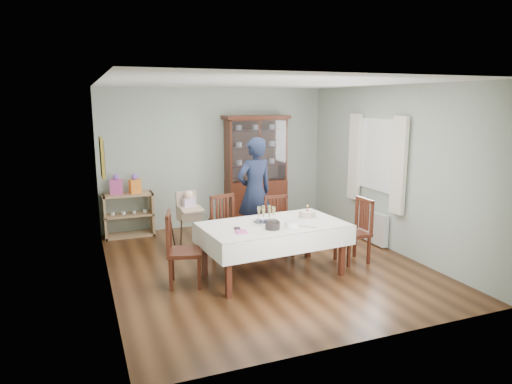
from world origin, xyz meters
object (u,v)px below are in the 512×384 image
birthday_cake (307,214)px  gift_bag_pink (116,185)px  chair_end_right (353,243)px  high_chair (190,229)px  china_cabinet (256,169)px  chair_end_left (184,264)px  woman (255,192)px  champagne_tray (266,218)px  sideboard (129,215)px  gift_bag_orange (135,185)px  chair_far_left (229,241)px  chair_far_right (279,237)px  dining_table (273,249)px

birthday_cake → gift_bag_pink: gift_bag_pink is taller
chair_end_right → high_chair: size_ratio=0.95×
china_cabinet → chair_end_left: china_cabinet is taller
woman → champagne_tray: bearing=64.0°
sideboard → chair_end_left: (0.43, -2.63, -0.10)m
champagne_tray → gift_bag_orange: (-1.49, 2.63, 0.13)m
birthday_cake → gift_bag_orange: 3.38m
high_chair → gift_bag_pink: 1.74m
chair_far_left → chair_end_left: chair_far_left is taller
chair_far_right → chair_end_right: 1.18m
chair_far_left → chair_end_left: (-0.87, -0.72, -0.00)m
china_cabinet → high_chair: 2.24m
china_cabinet → chair_end_left: (-2.07, -2.61, -0.82)m
birthday_cake → gift_bag_pink: (-2.48, 2.61, 0.15)m
chair_far_right → china_cabinet: bearing=85.1°
champagne_tray → birthday_cake: 0.66m
woman → birthday_cake: woman is taller
chair_far_left → gift_bag_orange: 2.32m
chair_far_left → birthday_cake: 1.32m
champagne_tray → gift_bag_orange: bearing=119.6°
woman → champagne_tray: size_ratio=5.07×
chair_far_left → dining_table: bearing=-79.5°
china_cabinet → sideboard: 2.60m
chair_far_right → chair_end_right: chair_end_right is taller
dining_table → gift_bag_orange: 3.19m
dining_table → sideboard: sideboard is taller
chair_far_left → chair_end_left: 1.13m
gift_bag_pink → chair_end_right: bearing=-39.2°
champagne_tray → sideboard: bearing=121.6°
gift_bag_orange → china_cabinet: bearing=-0.0°
high_chair → gift_bag_pink: gift_bag_pink is taller
chair_far_left → high_chair: high_chair is taller
woman → china_cabinet: bearing=-124.0°
sideboard → chair_end_right: size_ratio=0.91×
china_cabinet → champagne_tray: bearing=-108.4°
gift_bag_orange → birthday_cake: bearing=-50.4°
chair_far_left → birthday_cake: (0.98, -0.72, 0.51)m
gift_bag_orange → gift_bag_pink: bearing=180.0°
chair_far_right → birthday_cake: 0.89m
woman → chair_end_right: bearing=117.3°
dining_table → high_chair: size_ratio=2.01×
high_chair → china_cabinet: bearing=32.2°
gift_bag_pink → gift_bag_orange: gift_bag_pink is taller
champagne_tray → gift_bag_pink: bearing=124.7°
dining_table → gift_bag_pink: gift_bag_pink is taller
dining_table → chair_end_left: bearing=174.9°
sideboard → chair_end_left: size_ratio=0.89×
dining_table → gift_bag_pink: size_ratio=5.56×
dining_table → chair_far_right: size_ratio=2.23×
chair_far_right → high_chair: 1.47m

